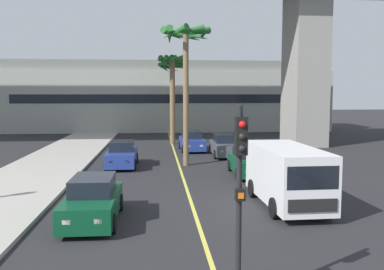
# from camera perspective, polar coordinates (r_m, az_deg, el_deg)

# --- Properties ---
(sidewalk_left) EXTENTS (4.80, 80.00, 0.15)m
(sidewalk_left) POSITION_cam_1_polar(r_m,az_deg,el_deg) (19.69, -24.67, -7.61)
(sidewalk_left) COLOR #ADA89E
(sidewalk_left) RESTS_ON ground
(lane_stripe_center) EXTENTS (0.14, 56.00, 0.01)m
(lane_stripe_center) POSITION_cam_1_polar(r_m,az_deg,el_deg) (26.45, -1.92, -3.93)
(lane_stripe_center) COLOR #DBCC4C
(lane_stripe_center) RESTS_ON ground
(pier_building_backdrop) EXTENTS (38.64, 8.04, 8.26)m
(pier_building_backdrop) POSITION_cam_1_polar(r_m,az_deg,el_deg) (50.77, -3.48, 5.30)
(pier_building_backdrop) COLOR #ADB2A8
(pier_building_backdrop) RESTS_ON ground
(car_queue_front) EXTENTS (1.89, 4.13, 1.56)m
(car_queue_front) POSITION_cam_1_polar(r_m,az_deg,el_deg) (22.80, 7.84, -3.71)
(car_queue_front) COLOR #0C4728
(car_queue_front) RESTS_ON ground
(car_queue_second) EXTENTS (1.84, 4.10, 1.56)m
(car_queue_second) POSITION_cam_1_polar(r_m,az_deg,el_deg) (25.52, -9.69, -2.73)
(car_queue_second) COLOR navy
(car_queue_second) RESTS_ON ground
(car_queue_third) EXTENTS (1.85, 4.11, 1.56)m
(car_queue_third) POSITION_cam_1_polar(r_m,az_deg,el_deg) (14.90, -13.59, -8.89)
(car_queue_third) COLOR #0C4728
(car_queue_third) RESTS_ON ground
(car_queue_fourth) EXTENTS (1.86, 4.11, 1.56)m
(car_queue_fourth) POSITION_cam_1_polar(r_m,az_deg,el_deg) (29.50, 4.52, -1.53)
(car_queue_fourth) COLOR #4C5156
(car_queue_fourth) RESTS_ON ground
(car_queue_fifth) EXTENTS (1.92, 4.15, 1.56)m
(car_queue_fifth) POSITION_cam_1_polar(r_m,az_deg,el_deg) (32.21, -0.02, -0.90)
(car_queue_fifth) COLOR navy
(car_queue_fifth) RESTS_ON ground
(delivery_van) EXTENTS (2.24, 5.29, 2.36)m
(delivery_van) POSITION_cam_1_polar(r_m,az_deg,el_deg) (16.68, 13.00, -5.31)
(delivery_van) COLOR white
(delivery_van) RESTS_ON ground
(traffic_light_median_near) EXTENTS (0.24, 0.37, 4.20)m
(traffic_light_median_near) POSITION_cam_1_polar(r_m,az_deg,el_deg) (8.45, 6.65, -6.08)
(traffic_light_median_near) COLOR black
(traffic_light_median_near) RESTS_ON ground
(palm_tree_near_median) EXTENTS (2.66, 2.69, 7.82)m
(palm_tree_near_median) POSITION_cam_1_polar(r_m,az_deg,el_deg) (36.13, -2.75, 8.34)
(palm_tree_near_median) COLOR brown
(palm_tree_near_median) RESTS_ON ground
(palm_tree_mid_median) EXTENTS (3.12, 3.12, 8.56)m
(palm_tree_mid_median) POSITION_cam_1_polar(r_m,az_deg,el_deg) (25.39, -0.87, 11.81)
(palm_tree_mid_median) COLOR brown
(palm_tree_mid_median) RESTS_ON ground
(palm_tree_far_median) EXTENTS (3.16, 3.21, 7.81)m
(palm_tree_far_median) POSITION_cam_1_polar(r_m,az_deg,el_deg) (43.66, -2.69, 8.33)
(palm_tree_far_median) COLOR brown
(palm_tree_far_median) RESTS_ON ground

